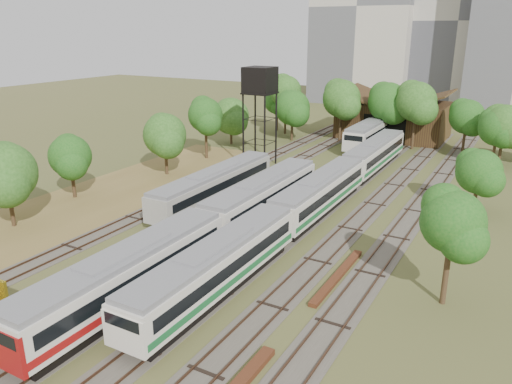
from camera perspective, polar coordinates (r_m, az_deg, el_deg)
The scene contains 15 objects.
ground at distance 32.67m, azimuth -10.41°, elevation -12.63°, with size 240.00×240.00×0.00m, color #475123.
dry_grass_patch at distance 49.60m, azimuth -20.70°, elevation -2.51°, with size 14.00×60.00×0.04m, color brown.
tracks at distance 52.67m, azimuth 6.47°, elevation -0.19°, with size 24.60×80.00×0.19m.
railcar_red_set at distance 38.35m, azimuth -5.57°, elevation -4.31°, with size 2.97×34.57×3.67m.
railcar_green_set at distance 47.13m, azimuth 7.32°, elevation -0.16°, with size 2.81×52.08×3.47m.
railcar_rear at distance 74.96m, azimuth 13.01°, elevation 6.55°, with size 3.05×16.08×3.77m.
old_grey_coach at distance 49.28m, azimuth -4.73°, elevation 0.76°, with size 2.74×18.00×3.38m.
water_tower at distance 61.81m, azimuth 0.45°, elevation 12.36°, with size 3.52×3.52×12.16m.
rail_pile_far at distance 35.69m, azimuth 9.30°, elevation -9.47°, with size 0.56×8.96×0.29m, color #592D19.
maintenance_shed at distance 82.66m, azimuth 15.47°, elevation 8.07°, with size 16.45×11.55×7.58m.
tree_band_left at distance 60.57m, azimuth -10.98°, elevation 6.62°, with size 7.40×66.62×8.06m.
tree_band_far at distance 74.14m, azimuth 16.39°, elevation 9.22°, with size 48.57×10.79×9.56m.
tree_band_right at distance 53.68m, azimuth 24.70°, elevation 3.79°, with size 4.79×42.29×7.49m.
tower_left at distance 121.85m, azimuth 12.70°, elevation 19.91°, with size 22.00×16.00×42.00m, color beige.
tower_centre at distance 122.29m, azimuth 22.74°, elevation 17.58°, with size 20.00×18.00×36.00m, color #BAB4A8.
Camera 1 is at (18.53, -21.16, 16.61)m, focal length 35.00 mm.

